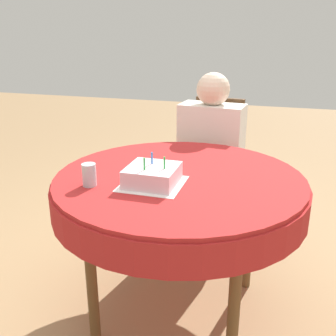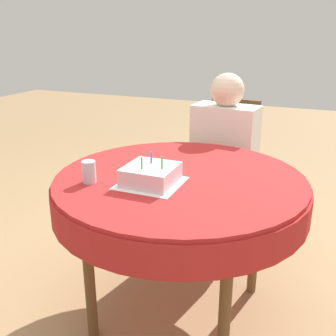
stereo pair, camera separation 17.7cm
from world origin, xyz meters
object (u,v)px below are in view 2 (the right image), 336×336
birthday_cake (151,174)px  drinking_glass (89,172)px  person (224,146)px  chair (227,169)px

birthday_cake → drinking_glass: (-0.25, -0.09, 0.01)m
person → birthday_cake: bearing=-89.5°
chair → person: person is taller
chair → birthday_cake: bearing=-89.5°
chair → drinking_glass: 1.20m
chair → birthday_cake: chair is taller
chair → birthday_cake: (-0.10, -1.01, 0.30)m
chair → person: bearing=-90.0°
chair → birthday_cake: 1.06m
chair → drinking_glass: (-0.35, -1.10, 0.31)m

